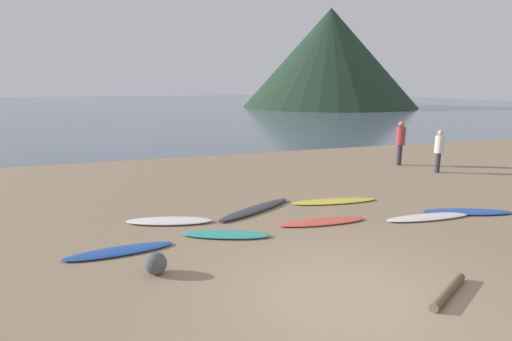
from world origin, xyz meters
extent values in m
cube|color=#8C7559|center=(0.00, 10.00, -0.10)|extent=(120.00, 120.00, 0.20)
cube|color=slate|center=(0.00, 63.28, 0.00)|extent=(140.00, 100.00, 0.01)
cone|color=#1E3323|center=(26.07, 48.15, 6.90)|extent=(25.08, 25.08, 13.80)
ellipsoid|color=#1E479E|center=(-3.35, 2.89, 0.04)|extent=(2.15, 0.70, 0.07)
ellipsoid|color=white|center=(-2.19, 4.37, 0.05)|extent=(2.16, 1.16, 0.09)
ellipsoid|color=teal|center=(-1.11, 3.08, 0.04)|extent=(2.03, 1.23, 0.08)
ellipsoid|color=#333338|center=(0.08, 4.57, 0.05)|extent=(2.56, 1.72, 0.10)
ellipsoid|color=#D84C38|center=(1.32, 3.15, 0.03)|extent=(2.24, 0.68, 0.07)
ellipsoid|color=yellow|center=(2.48, 4.61, 0.03)|extent=(2.56, 0.87, 0.06)
ellipsoid|color=silver|center=(4.01, 2.60, 0.04)|extent=(2.40, 0.67, 0.08)
ellipsoid|color=#1E479E|center=(5.28, 2.63, 0.04)|extent=(2.34, 1.31, 0.07)
cylinder|color=#2D2D38|center=(7.71, 8.51, 0.42)|extent=(0.20, 0.20, 0.85)
cylinder|color=#9E3338|center=(7.71, 8.51, 1.22)|extent=(0.37, 0.37, 0.74)
sphere|color=#936B4C|center=(7.71, 8.51, 1.71)|extent=(0.24, 0.24, 0.24)
cylinder|color=#2D2D38|center=(8.17, 6.85, 0.38)|extent=(0.18, 0.18, 0.76)
cylinder|color=beige|center=(8.17, 6.85, 1.08)|extent=(0.33, 0.33, 0.66)
sphere|color=tan|center=(8.17, 6.85, 1.52)|extent=(0.21, 0.21, 0.21)
cylinder|color=brown|center=(1.61, -0.53, 0.07)|extent=(1.23, 0.78, 0.14)
sphere|color=#474C51|center=(-2.73, 1.72, 0.20)|extent=(0.39, 0.39, 0.39)
camera|label=1|loc=(-3.16, -5.07, 3.30)|focal=28.13mm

